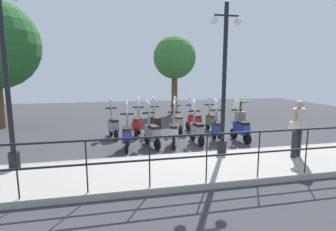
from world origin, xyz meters
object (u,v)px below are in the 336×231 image
(scooter_near_5, at_px, (127,135))
(scooter_far_2, at_px, (177,122))
(potted_palm, at_px, (240,112))
(scooter_near_4, at_px, (152,133))
(lamp_post_far, at_px, (7,86))
(scooter_far_0, at_px, (211,120))
(scooter_far_5, at_px, (113,126))
(scooter_far_3, at_px, (155,124))
(scooter_far_1, at_px, (194,121))
(scooter_near_2, at_px, (197,130))
(scooter_near_1, at_px, (218,129))
(pedestrian_with_bag, at_px, (298,124))
(scooter_far_4, at_px, (138,124))
(scooter_near_3, at_px, (174,132))
(tree_distant, at_px, (175,58))
(lamp_post_near, at_px, (224,89))
(scooter_near_0, at_px, (241,129))

(scooter_near_5, xyz_separation_m, scooter_far_2, (1.78, -2.14, 0.00))
(potted_palm, xyz_separation_m, scooter_near_4, (-4.09, 5.38, 0.04))
(lamp_post_far, bearing_deg, scooter_far_2, -56.40)
(scooter_far_0, distance_m, scooter_far_5, 4.08)
(scooter_near_5, height_order, scooter_far_3, same)
(scooter_far_1, height_order, scooter_far_3, same)
(scooter_near_2, xyz_separation_m, scooter_far_1, (1.74, -0.46, 0.00))
(potted_palm, xyz_separation_m, scooter_far_5, (-2.56, 6.64, 0.04))
(lamp_post_far, distance_m, scooter_near_1, 6.58)
(pedestrian_with_bag, distance_m, scooter_far_4, 5.67)
(scooter_far_1, relative_size, scooter_far_3, 1.00)
(pedestrian_with_bag, bearing_deg, scooter_near_1, 6.89)
(scooter_far_1, relative_size, scooter_far_2, 1.00)
(potted_palm, xyz_separation_m, scooter_near_3, (-4.10, 4.62, 0.04))
(tree_distant, xyz_separation_m, scooter_near_2, (-6.98, 0.89, -2.88))
(potted_palm, xyz_separation_m, scooter_near_2, (-4.02, 3.77, 0.04))
(potted_palm, bearing_deg, tree_distant, 44.20)
(lamp_post_near, distance_m, scooter_near_0, 2.69)
(lamp_post_far, bearing_deg, scooter_near_0, -76.57)
(scooter_far_5, bearing_deg, scooter_near_2, -129.79)
(lamp_post_far, distance_m, scooter_far_2, 6.24)
(lamp_post_far, relative_size, scooter_far_1, 2.95)
(pedestrian_with_bag, xyz_separation_m, scooter_far_3, (3.97, 3.30, -0.60))
(pedestrian_with_bag, relative_size, scooter_far_2, 1.03)
(lamp_post_near, bearing_deg, lamp_post_far, 90.00)
(lamp_post_far, distance_m, scooter_far_5, 4.35)
(scooter_near_0, distance_m, scooter_far_4, 3.91)
(scooter_near_1, xyz_separation_m, scooter_far_0, (1.65, -0.40, 0.00))
(lamp_post_near, height_order, tree_distant, tree_distant)
(lamp_post_near, bearing_deg, scooter_near_1, -18.96)
(lamp_post_far, xyz_separation_m, scooter_far_4, (3.23, -3.37, -1.69))
(scooter_near_1, relative_size, scooter_far_5, 1.00)
(pedestrian_with_bag, bearing_deg, scooter_far_5, 31.59)
(scooter_near_1, bearing_deg, scooter_far_3, 60.94)
(potted_palm, bearing_deg, scooter_far_0, 131.96)
(scooter_near_3, height_order, scooter_far_4, same)
(lamp_post_far, xyz_separation_m, scooter_far_2, (3.32, -5.00, -1.69))
(lamp_post_far, relative_size, scooter_far_2, 2.95)
(potted_palm, height_order, scooter_near_5, scooter_near_5)
(scooter_near_4, height_order, scooter_far_5, same)
(pedestrian_with_bag, xyz_separation_m, scooter_near_5, (2.27, 4.52, -0.60))
(scooter_near_4, height_order, scooter_far_3, same)
(scooter_far_0, bearing_deg, scooter_far_5, 95.69)
(scooter_near_3, distance_m, scooter_far_4, 1.94)
(scooter_far_1, bearing_deg, scooter_far_4, 79.67)
(scooter_near_0, height_order, scooter_near_2, same)
(scooter_near_3, xyz_separation_m, scooter_far_0, (1.79, -2.05, 0.00))
(lamp_post_far, distance_m, scooter_near_2, 5.83)
(scooter_near_4, bearing_deg, scooter_near_0, -104.82)
(lamp_post_near, bearing_deg, scooter_near_2, 6.46)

